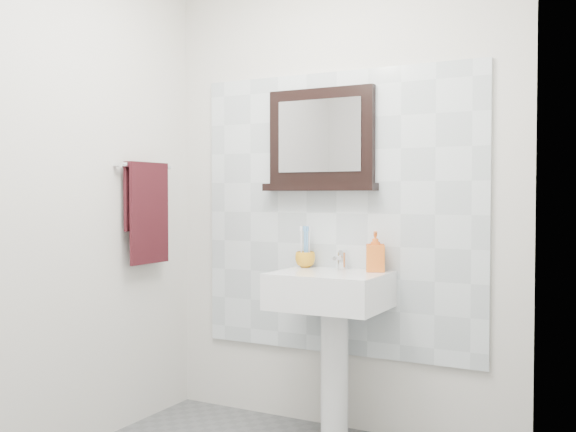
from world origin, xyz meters
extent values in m
cube|color=silver|center=(0.00, 1.10, 1.25)|extent=(2.00, 0.01, 2.50)
cube|color=silver|center=(-1.00, 0.00, 1.25)|extent=(0.01, 2.20, 2.50)
cube|color=silver|center=(1.00, 0.00, 1.25)|extent=(0.01, 2.20, 2.50)
cube|color=silver|center=(0.00, 1.09, 1.15)|extent=(1.60, 0.02, 1.50)
cylinder|color=white|center=(0.06, 0.92, 0.34)|extent=(0.14, 0.14, 0.68)
cube|color=white|center=(0.06, 0.86, 0.77)|extent=(0.55, 0.44, 0.18)
cylinder|color=silver|center=(0.06, 0.84, 0.85)|extent=(0.32, 0.32, 0.02)
cylinder|color=#4C4C4F|center=(0.06, 0.84, 0.86)|extent=(0.04, 0.04, 0.00)
cylinder|color=silver|center=(0.06, 1.01, 0.91)|extent=(0.04, 0.04, 0.09)
cylinder|color=silver|center=(0.06, 0.96, 0.93)|extent=(0.02, 0.10, 0.02)
cube|color=silver|center=(0.06, 1.02, 0.96)|extent=(0.02, 0.07, 0.01)
imported|color=orange|center=(-0.15, 1.01, 0.90)|extent=(0.11, 0.11, 0.08)
cylinder|color=white|center=(-0.17, 1.00, 0.97)|extent=(0.01, 0.01, 0.19)
cube|color=white|center=(-0.17, 1.00, 1.07)|extent=(0.01, 0.01, 0.03)
cylinder|color=#60A0DD|center=(-0.13, 1.00, 0.97)|extent=(0.01, 0.01, 0.19)
cube|color=#60A0DD|center=(-0.13, 1.00, 1.07)|extent=(0.01, 0.01, 0.03)
cylinder|color=white|center=(-0.15, 1.03, 0.97)|extent=(0.01, 0.01, 0.19)
cube|color=white|center=(-0.15, 1.03, 1.07)|extent=(0.01, 0.01, 0.03)
cylinder|color=#60A0DD|center=(-0.16, 1.02, 0.97)|extent=(0.01, 0.01, 0.19)
cube|color=#60A0DD|center=(-0.16, 1.02, 1.07)|extent=(0.01, 0.01, 0.03)
cylinder|color=white|center=(-0.13, 1.02, 0.97)|extent=(0.01, 0.01, 0.19)
cube|color=white|center=(-0.13, 1.02, 1.07)|extent=(0.01, 0.01, 0.03)
cylinder|color=#60A0DD|center=(-0.14, 0.99, 0.97)|extent=(0.01, 0.01, 0.19)
cube|color=#60A0DD|center=(-0.14, 0.99, 1.07)|extent=(0.01, 0.01, 0.03)
imported|color=red|center=(0.25, 1.00, 0.96)|extent=(0.12, 0.12, 0.20)
cube|color=black|center=(-0.08, 1.07, 1.56)|extent=(0.60, 0.06, 0.50)
cube|color=#99999E|center=(-0.08, 1.03, 1.56)|extent=(0.48, 0.01, 0.38)
cube|color=black|center=(-0.08, 1.04, 1.29)|extent=(0.64, 0.11, 0.04)
cylinder|color=silver|center=(-0.94, 0.67, 1.40)|extent=(0.03, 0.40, 0.03)
cylinder|color=silver|center=(-0.97, 0.48, 1.40)|extent=(0.05, 0.02, 0.02)
cylinder|color=silver|center=(-0.97, 0.86, 1.40)|extent=(0.05, 0.02, 0.02)
cube|color=black|center=(-0.93, 0.67, 1.13)|extent=(0.02, 0.30, 0.52)
cube|color=black|center=(-0.96, 0.67, 1.22)|extent=(0.02, 0.30, 0.34)
cube|color=black|center=(-0.94, 0.67, 1.41)|extent=(0.06, 0.30, 0.03)
camera|label=1|loc=(1.46, -2.19, 1.25)|focal=42.00mm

